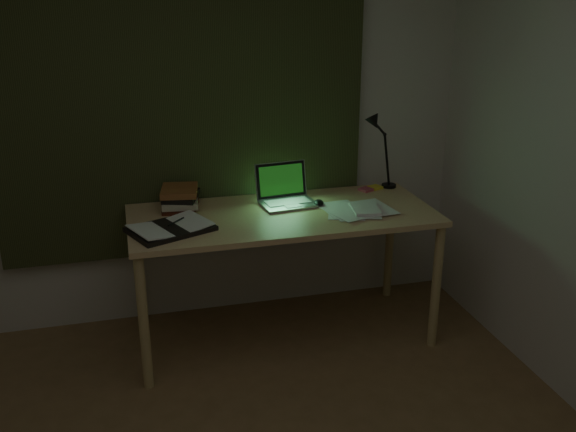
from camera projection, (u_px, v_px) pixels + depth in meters
name	position (u px, v px, depth m)	size (l,w,h in m)	color
wall_back	(182.00, 123.00, 3.82)	(3.50, 0.00, 2.50)	beige
curtain	(181.00, 91.00, 3.72)	(2.20, 0.06, 2.00)	#2F361B
desk	(283.00, 276.00, 3.81)	(1.75, 0.76, 0.80)	tan
laptop	(289.00, 187.00, 3.76)	(0.32, 0.36, 0.23)	#A5A4A9
open_textbook	(171.00, 228.00, 3.40)	(0.41, 0.29, 0.04)	white
book_stack	(180.00, 198.00, 3.72)	(0.20, 0.24, 0.13)	white
loose_papers	(356.00, 209.00, 3.70)	(0.34, 0.36, 0.02)	white
mouse	(319.00, 203.00, 3.79)	(0.06, 0.09, 0.03)	black
sticky_yellow	(375.00, 187.00, 4.11)	(0.07, 0.07, 0.02)	yellow
sticky_pink	(366.00, 190.00, 4.07)	(0.07, 0.07, 0.02)	#D85465
desk_lamp	(391.00, 149.00, 4.06)	(0.34, 0.26, 0.50)	black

